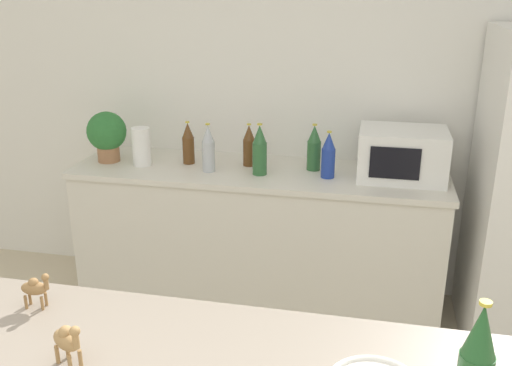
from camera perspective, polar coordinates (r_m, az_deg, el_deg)
wall_back at (r=3.55m, az=6.00°, el=8.78°), size 8.00×0.06×2.55m
back_counter at (r=3.54m, az=0.23°, el=-5.38°), size 2.21×0.63×0.88m
potted_plant at (r=3.60m, az=-14.69°, el=4.78°), size 0.24×0.24×0.31m
paper_towel_roll at (r=3.49m, az=-11.39°, el=3.60°), size 0.11×0.11×0.23m
microwave at (r=3.29m, az=14.40°, el=2.82°), size 0.48×0.37×0.28m
back_bottle_0 at (r=3.23m, az=7.25°, el=2.74°), size 0.08×0.08×0.27m
back_bottle_1 at (r=3.25m, az=0.37°, el=3.29°), size 0.08×0.08×0.30m
back_bottle_2 at (r=3.32m, az=-4.79°, el=3.44°), size 0.07×0.07×0.29m
back_bottle_3 at (r=3.48m, az=-6.79°, el=3.94°), size 0.07×0.07×0.26m
back_bottle_4 at (r=3.35m, az=5.82°, el=3.49°), size 0.08×0.08×0.28m
back_bottle_5 at (r=3.41m, az=-0.70°, el=3.75°), size 0.07×0.07×0.26m
camel_figurine at (r=1.90m, az=-21.21°, el=-9.72°), size 0.10×0.05×0.12m
camel_figurine_second at (r=1.61m, az=-18.34°, el=-14.64°), size 0.11×0.09×0.14m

